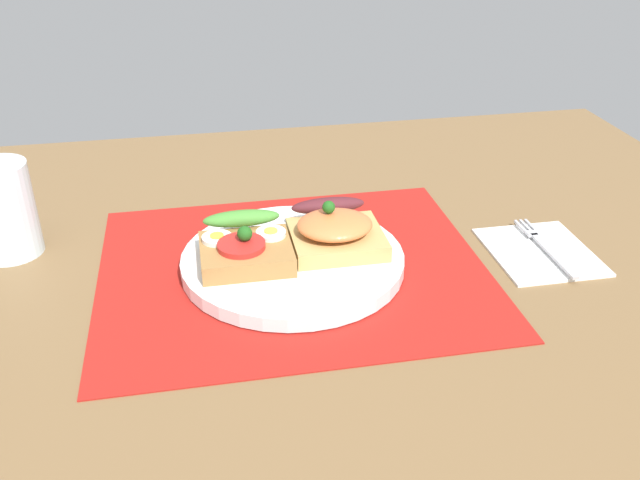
# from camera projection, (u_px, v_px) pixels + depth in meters

# --- Properties ---
(ground_plane) EXTENTS (1.20, 0.90, 0.03)m
(ground_plane) POSITION_uv_depth(u_px,v_px,m) (293.00, 282.00, 0.77)
(ground_plane) COLOR brown
(placemat) EXTENTS (0.42, 0.35, 0.00)m
(placemat) POSITION_uv_depth(u_px,v_px,m) (293.00, 268.00, 0.76)
(placemat) COLOR #A41C16
(placemat) RESTS_ON ground_plane
(plate) EXTENTS (0.24, 0.24, 0.02)m
(plate) POSITION_uv_depth(u_px,v_px,m) (293.00, 261.00, 0.75)
(plate) COLOR white
(plate) RESTS_ON placemat
(sandwich_egg_tomato) EXTENTS (0.10, 0.10, 0.04)m
(sandwich_egg_tomato) POSITION_uv_depth(u_px,v_px,m) (245.00, 246.00, 0.73)
(sandwich_egg_tomato) COLOR olive
(sandwich_egg_tomato) RESTS_ON plate
(sandwich_salmon) EXTENTS (0.10, 0.10, 0.05)m
(sandwich_salmon) POSITION_uv_depth(u_px,v_px,m) (335.00, 230.00, 0.76)
(sandwich_salmon) COLOR tan
(sandwich_salmon) RESTS_ON plate
(napkin) EXTENTS (0.11, 0.13, 0.01)m
(napkin) POSITION_uv_depth(u_px,v_px,m) (540.00, 251.00, 0.79)
(napkin) COLOR white
(napkin) RESTS_ON ground_plane
(fork) EXTENTS (0.02, 0.14, 0.00)m
(fork) POSITION_uv_depth(u_px,v_px,m) (544.00, 245.00, 0.79)
(fork) COLOR #B7B7BC
(fork) RESTS_ON napkin
(drinking_glass) EXTENTS (0.07, 0.07, 0.11)m
(drinking_glass) POSITION_uv_depth(u_px,v_px,m) (3.00, 210.00, 0.77)
(drinking_glass) COLOR silver
(drinking_glass) RESTS_ON ground_plane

